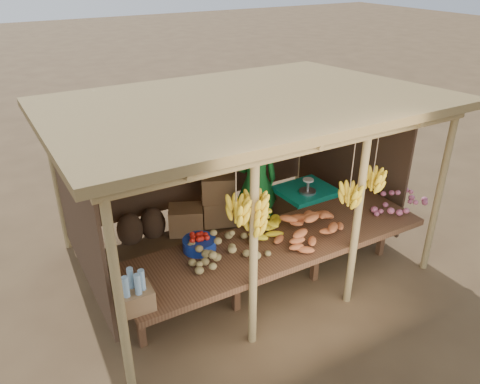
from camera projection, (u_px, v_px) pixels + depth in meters
ground at (240, 256)px, 6.78m from camera, size 60.00×60.00×0.00m
stall_structure at (242, 133)px, 5.87m from camera, size 4.70×3.50×2.43m
counter at (279, 245)px, 5.71m from camera, size 3.90×1.05×0.80m
potato_heap at (224, 244)px, 5.29m from camera, size 0.93×0.59×0.36m
sweet_potato_heap at (311, 224)px, 5.70m from camera, size 1.00×0.63×0.36m
onion_heap at (401, 196)px, 6.34m from camera, size 1.00×0.80×0.36m
banana_pile at (263, 221)px, 5.76m from camera, size 0.62×0.37×0.35m
tomato_basin at (199, 243)px, 5.48m from camera, size 0.40×0.40×0.21m
bottle_box at (134, 294)px, 4.53m from camera, size 0.36×0.29×0.44m
vendor at (256, 182)px, 6.85m from camera, size 0.76×0.58×1.86m
tarp_crate at (304, 209)px, 7.21m from camera, size 0.85×0.74×0.98m
carton_stack at (208, 206)px, 7.37m from camera, size 1.21×0.57×0.84m
burlap_sacks at (141, 224)px, 7.13m from camera, size 0.76×0.40×0.54m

